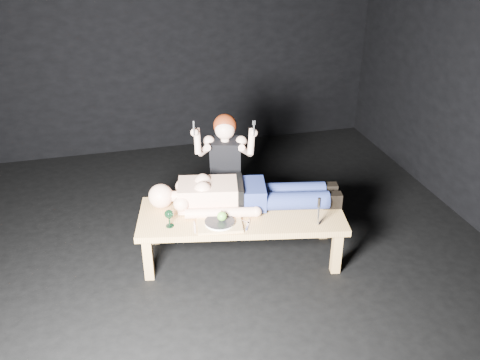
{
  "coord_description": "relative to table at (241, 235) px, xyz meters",
  "views": [
    {
      "loc": [
        -0.78,
        -3.76,
        2.78
      ],
      "look_at": [
        0.16,
        -0.04,
        0.75
      ],
      "focal_mm": 38.59,
      "sensor_mm": 36.0,
      "label": 1
    }
  ],
  "objects": [
    {
      "name": "ground",
      "position": [
        -0.16,
        0.09,
        -0.23
      ],
      "size": [
        5.0,
        5.0,
        0.0
      ],
      "primitive_type": "plane",
      "color": "black",
      "rests_on": "ground"
    },
    {
      "name": "back_wall",
      "position": [
        -0.16,
        2.59,
        1.27
      ],
      "size": [
        5.0,
        0.0,
        5.0
      ],
      "primitive_type": "plane",
      "rotation": [
        1.57,
        0.0,
        0.0
      ],
      "color": "black",
      "rests_on": "ground"
    },
    {
      "name": "table",
      "position": [
        0.0,
        0.0,
        0.0
      ],
      "size": [
        1.85,
        0.98,
        0.45
      ],
      "primitive_type": "cube",
      "rotation": [
        0.0,
        0.0,
        -0.19
      ],
      "color": "tan",
      "rests_on": "ground"
    },
    {
      "name": "lying_man",
      "position": [
        0.08,
        0.13,
        0.36
      ],
      "size": [
        1.92,
        0.9,
        0.28
      ],
      "primitive_type": null,
      "rotation": [
        0.0,
        0.0,
        -0.19
      ],
      "color": "beige",
      "rests_on": "table"
    },
    {
      "name": "kneeling_woman",
      "position": [
        0.01,
        0.65,
        0.37
      ],
      "size": [
        0.79,
        0.85,
        1.18
      ],
      "primitive_type": null,
      "rotation": [
        0.0,
        0.0,
        -0.27
      ],
      "color": "black",
      "rests_on": "ground"
    },
    {
      "name": "serving_tray",
      "position": [
        -0.22,
        -0.14,
        0.24
      ],
      "size": [
        0.4,
        0.31,
        0.02
      ],
      "primitive_type": "cube",
      "rotation": [
        0.0,
        0.0,
        -0.14
      ],
      "color": "tan",
      "rests_on": "table"
    },
    {
      "name": "plate",
      "position": [
        -0.22,
        -0.14,
        0.26
      ],
      "size": [
        0.28,
        0.28,
        0.02
      ],
      "primitive_type": "cylinder",
      "rotation": [
        0.0,
        0.0,
        -0.14
      ],
      "color": "white",
      "rests_on": "serving_tray"
    },
    {
      "name": "apple",
      "position": [
        -0.2,
        -0.13,
        0.31
      ],
      "size": [
        0.08,
        0.08,
        0.08
      ],
      "primitive_type": "sphere",
      "color": "green",
      "rests_on": "plate"
    },
    {
      "name": "goblet",
      "position": [
        -0.62,
        -0.05,
        0.3
      ],
      "size": [
        0.09,
        0.09,
        0.16
      ],
      "primitive_type": null,
      "rotation": [
        0.0,
        0.0,
        -0.19
      ],
      "color": "black",
      "rests_on": "table"
    },
    {
      "name": "fork_flat",
      "position": [
        -0.43,
        -0.12,
        0.23
      ],
      "size": [
        0.04,
        0.19,
        0.01
      ],
      "primitive_type": "cube",
      "rotation": [
        0.0,
        0.0,
        -0.13
      ],
      "color": "#B2B2B7",
      "rests_on": "table"
    },
    {
      "name": "knife_flat",
      "position": [
        0.01,
        -0.19,
        0.23
      ],
      "size": [
        0.09,
        0.18,
        0.01
      ],
      "primitive_type": "cube",
      "rotation": [
        0.0,
        0.0,
        -0.43
      ],
      "color": "#B2B2B7",
      "rests_on": "table"
    },
    {
      "name": "spoon_flat",
      "position": [
        -0.04,
        -0.11,
        0.23
      ],
      "size": [
        0.14,
        0.14,
        0.01
      ],
      "primitive_type": "cube",
      "rotation": [
        0.0,
        0.0,
        0.78
      ],
      "color": "#B2B2B7",
      "rests_on": "table"
    },
    {
      "name": "carving_knife",
      "position": [
        0.57,
        -0.33,
        0.35
      ],
      "size": [
        0.04,
        0.04,
        0.26
      ],
      "primitive_type": null,
      "rotation": [
        0.0,
        0.0,
        -0.19
      ],
      "color": "#B2B2B7",
      "rests_on": "table"
    }
  ]
}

